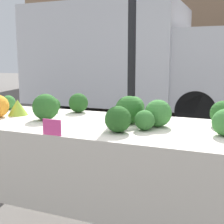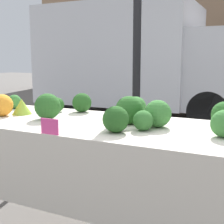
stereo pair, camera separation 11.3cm
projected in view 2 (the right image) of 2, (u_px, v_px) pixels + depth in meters
The scene contains 15 objects.
tent_pole at pixel (137, 68), 2.73m from camera, with size 0.07×0.07×2.28m.
parked_truck at pixel (139, 59), 6.55m from camera, with size 4.22×2.17×2.29m.
market_table at pixel (108, 140), 1.99m from camera, with size 2.36×0.84×0.80m.
orange_cauliflower at pixel (2, 105), 2.31m from camera, with size 0.16×0.16×0.16m.
romanesco_head at pixel (22, 107), 2.39m from camera, with size 0.15×0.15×0.12m.
broccoli_head_0 at pixel (158, 114), 1.93m from camera, with size 0.17×0.17×0.17m.
broccoli_head_1 at pixel (82, 103), 2.48m from camera, with size 0.15×0.15×0.15m.
broccoli_head_3 at pixel (143, 121), 1.84m from camera, with size 0.12×0.12×0.12m.
broccoli_head_4 at pixel (14, 102), 2.66m from camera, with size 0.12×0.12×0.12m.
broccoli_head_5 at pixel (136, 107), 2.23m from camera, with size 0.16×0.16×0.16m.
broccoli_head_7 at pixel (57, 105), 2.50m from camera, with size 0.11×0.11×0.11m.
broccoli_head_8 at pixel (116, 119), 1.79m from camera, with size 0.15×0.15×0.15m.
broccoli_head_11 at pixel (129, 110), 2.03m from camera, with size 0.18×0.18×0.18m.
broccoli_head_13 at pixel (48, 106), 2.19m from camera, with size 0.18×0.18×0.18m.
price_sign at pixel (50, 127), 1.75m from camera, with size 0.12×0.01×0.09m.
Camera 2 is at (0.87, -1.80, 1.23)m, focal length 50.00 mm.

